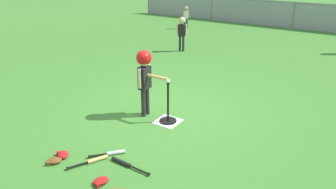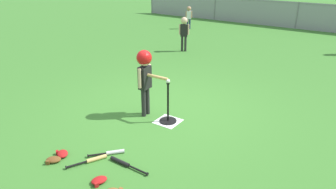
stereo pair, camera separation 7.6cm
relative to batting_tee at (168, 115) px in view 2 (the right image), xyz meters
name	(u,v)px [view 2 (the right image)]	position (x,y,z in m)	size (l,w,h in m)	color
ground_plane	(170,110)	(-0.24, 0.43, -0.13)	(60.00, 60.00, 0.00)	#3D7A2D
home_plate	(168,121)	(0.00, 0.00, -0.13)	(0.44, 0.44, 0.01)	white
batting_tee	(168,115)	(0.00, 0.00, 0.00)	(0.32, 0.32, 0.77)	black
baseball_on_tee	(168,81)	(0.00, 0.00, 0.68)	(0.07, 0.07, 0.07)	white
batter_child	(145,70)	(-0.51, -0.01, 0.80)	(0.65, 0.37, 1.30)	#262626
fielder_deep_center	(189,14)	(-4.16, 7.72, 0.50)	(0.26, 0.19, 0.97)	#191E4C
fielder_near_left	(184,30)	(-2.37, 4.40, 0.59)	(0.30, 0.22, 1.12)	#262626
spare_bat_silver	(111,153)	(-0.12, -1.39, -0.10)	(0.42, 0.46, 0.06)	silver
spare_bat_wood	(93,160)	(-0.22, -1.69, -0.10)	(0.33, 0.57, 0.06)	#DBB266
spare_bat_black	(124,163)	(0.22, -1.49, -0.10)	(0.70, 0.06, 0.06)	black
glove_by_plate	(53,160)	(-0.70, -2.02, -0.10)	(0.27, 0.26, 0.07)	brown
glove_near_bats	(99,180)	(0.22, -1.98, -0.10)	(0.23, 0.26, 0.07)	#B21919
glove_tossed_aside	(62,154)	(-0.72, -1.85, -0.10)	(0.27, 0.26, 0.07)	#B21919
outfield_fence	(297,15)	(-0.24, 10.43, 0.49)	(16.06, 0.06, 1.15)	slate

